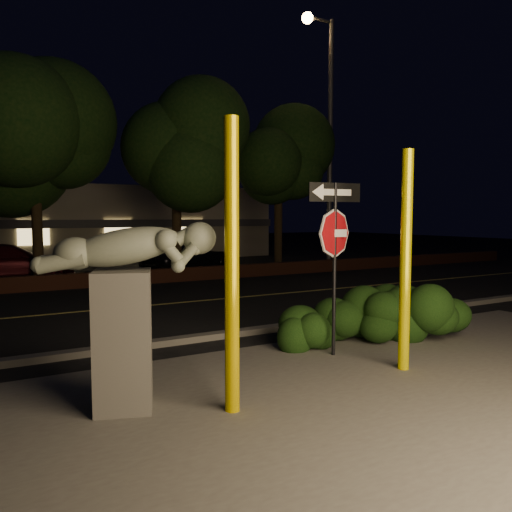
{
  "coord_description": "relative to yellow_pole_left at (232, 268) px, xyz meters",
  "views": [
    {
      "loc": [
        -4.39,
        -5.77,
        2.37
      ],
      "look_at": [
        0.35,
        2.65,
        1.6
      ],
      "focal_mm": 35.0,
      "sensor_mm": 36.0,
      "label": 1
    }
  ],
  "objects": [
    {
      "name": "road",
      "position": [
        1.76,
        7.51,
        -1.76
      ],
      "size": [
        80.0,
        8.0,
        0.01
      ],
      "primitive_type": "cube",
      "color": "black",
      "rests_on": "ground"
    },
    {
      "name": "signpost",
      "position": [
        2.6,
        1.34,
        0.32
      ],
      "size": [
        0.99,
        0.14,
        2.92
      ],
      "rotation": [
        0.0,
        0.0,
        -0.09
      ],
      "color": "black",
      "rests_on": "ground"
    },
    {
      "name": "ground",
      "position": [
        1.76,
        10.51,
        -1.76
      ],
      "size": [
        90.0,
        90.0,
        0.0
      ],
      "primitive_type": "plane",
      "color": "black",
      "rests_on": "ground"
    },
    {
      "name": "hedge_far_right",
      "position": [
        4.82,
        1.27,
        -1.19
      ],
      "size": [
        1.87,
        1.45,
        1.14
      ],
      "primitive_type": "ellipsoid",
      "rotation": [
        0.0,
        0.0,
        0.29
      ],
      "color": "black",
      "rests_on": "ground"
    },
    {
      "name": "brick_wall",
      "position": [
        1.76,
        11.81,
        -1.51
      ],
      "size": [
        40.0,
        0.35,
        0.5
      ],
      "primitive_type": "cube",
      "color": "#4E2619",
      "rests_on": "ground"
    },
    {
      "name": "streetlight",
      "position": [
        11.38,
        13.17,
        4.9
      ],
      "size": [
        1.69,
        0.49,
        11.21
      ],
      "rotation": [
        0.0,
        0.0,
        0.02
      ],
      "color": "#49494E",
      "rests_on": "ground"
    },
    {
      "name": "parked_car_dark",
      "position": [
        5.47,
        15.04,
        -1.16
      ],
      "size": [
        4.77,
        3.3,
        1.21
      ],
      "primitive_type": "imported",
      "rotation": [
        0.0,
        0.0,
        1.9
      ],
      "color": "black",
      "rests_on": "ground"
    },
    {
      "name": "tree_far_d",
      "position": [
        9.26,
        13.81,
        3.65
      ],
      "size": [
        4.4,
        4.4,
        7.42
      ],
      "color": "black",
      "rests_on": "ground"
    },
    {
      "name": "building",
      "position": [
        1.76,
        25.49,
        0.24
      ],
      "size": [
        22.0,
        10.2,
        4.0
      ],
      "color": "#6B6656",
      "rests_on": "ground"
    },
    {
      "name": "yellow_pole_left",
      "position": [
        0.0,
        0.0,
        0.0
      ],
      "size": [
        0.18,
        0.18,
        3.53
      ],
      "primitive_type": "cylinder",
      "color": "#D7B800",
      "rests_on": "ground"
    },
    {
      "name": "parking_lot",
      "position": [
        1.76,
        17.51,
        -1.76
      ],
      "size": [
        40.0,
        12.0,
        0.01
      ],
      "primitive_type": "cube",
      "color": "black",
      "rests_on": "ground"
    },
    {
      "name": "sculpture",
      "position": [
        -1.08,
        0.72,
        -0.34
      ],
      "size": [
        2.13,
        1.19,
        2.3
      ],
      "rotation": [
        0.0,
        0.0,
        -0.33
      ],
      "color": "#4C4944",
      "rests_on": "ground"
    },
    {
      "name": "curb",
      "position": [
        1.76,
        3.41,
        -1.7
      ],
      "size": [
        80.0,
        0.25,
        0.12
      ],
      "primitive_type": "cube",
      "color": "#4C4944",
      "rests_on": "ground"
    },
    {
      "name": "patio",
      "position": [
        1.76,
        -0.49,
        -1.75
      ],
      "size": [
        14.0,
        6.0,
        0.02
      ],
      "primitive_type": "cube",
      "color": "#4C4944",
      "rests_on": "ground"
    },
    {
      "name": "parked_car_darkred",
      "position": [
        -1.63,
        15.25,
        -1.09
      ],
      "size": [
        4.7,
        1.99,
        1.35
      ],
      "primitive_type": "imported",
      "rotation": [
        0.0,
        0.0,
        1.55
      ],
      "color": "#3E0C13",
      "rests_on": "ground"
    },
    {
      "name": "tree_far_c",
      "position": [
        4.26,
        13.31,
        3.9
      ],
      "size": [
        4.8,
        4.8,
        7.84
      ],
      "color": "black",
      "rests_on": "ground"
    },
    {
      "name": "hedge_right",
      "position": [
        4.19,
        1.87,
        -1.15
      ],
      "size": [
        2.12,
        1.6,
        1.24
      ],
      "primitive_type": "ellipsoid",
      "rotation": [
        0.0,
        0.0,
        -0.35
      ],
      "color": "black",
      "rests_on": "ground"
    },
    {
      "name": "hedge_center",
      "position": [
        2.8,
        1.98,
        -1.29
      ],
      "size": [
        1.99,
        1.41,
        0.94
      ],
      "primitive_type": "ellipsoid",
      "rotation": [
        0.0,
        0.0,
        -0.34
      ],
      "color": "black",
      "rests_on": "ground"
    },
    {
      "name": "tree_far_b",
      "position": [
        -0.74,
        13.71,
        4.29
      ],
      "size": [
        5.2,
        5.2,
        8.41
      ],
      "color": "black",
      "rests_on": "ground"
    },
    {
      "name": "lane_marking",
      "position": [
        1.76,
        7.51,
        -1.75
      ],
      "size": [
        80.0,
        0.12,
        0.0
      ],
      "primitive_type": "cube",
      "color": "#B2A247",
      "rests_on": "road"
    },
    {
      "name": "yellow_pole_right",
      "position": [
        3.05,
        0.19,
        -0.08
      ],
      "size": [
        0.17,
        0.17,
        3.37
      ],
      "primitive_type": "cylinder",
      "color": "#E1D300",
      "rests_on": "ground"
    }
  ]
}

